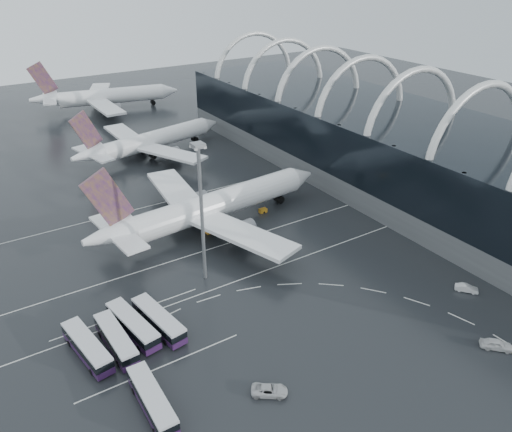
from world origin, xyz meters
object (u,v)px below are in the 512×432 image
van_curve_c (467,288)px  gse_cart_belly_b (261,184)px  gse_cart_belly_e (239,191)px  airliner_gate_b (149,142)px  bus_row_far_a (152,400)px  bus_row_near_b (116,339)px  van_curve_a (269,390)px  gse_cart_belly_c (211,230)px  airliner_gate_c (104,97)px  bus_row_near_c (133,325)px  bus_row_near_d (159,320)px  gse_cart_belly_a (263,210)px  airliner_main (209,207)px  van_curve_b (496,344)px  bus_row_near_a (87,347)px  floodlight_mast (201,197)px

van_curve_c → gse_cart_belly_b: 64.71m
van_curve_c → gse_cart_belly_e: size_ratio=1.90×
airliner_gate_b → bus_row_far_a: size_ratio=4.18×
bus_row_near_b → airliner_gate_b: bearing=-27.5°
van_curve_a → gse_cart_belly_c: (15.86, 48.67, -0.11)m
van_curve_c → airliner_gate_c: bearing=57.9°
bus_row_near_c → airliner_gate_c: bearing=-24.8°
bus_row_near_b → bus_row_near_d: 7.99m
gse_cart_belly_a → gse_cart_belly_b: bearing=58.1°
airliner_gate_c → airliner_gate_b: bearing=-83.3°
bus_row_near_b → gse_cart_belly_c: bus_row_near_b is taller
airliner_main → bus_row_near_b: bearing=-144.4°
van_curve_a → van_curve_b: van_curve_b is taller
gse_cart_belly_b → gse_cart_belly_e: (-8.00, -1.02, 0.12)m
van_curve_c → gse_cart_belly_e: (-14.18, 63.39, -0.09)m
airliner_gate_b → gse_cart_belly_e: 42.57m
gse_cart_belly_a → gse_cart_belly_e: gse_cart_belly_e is taller
bus_row_near_d → gse_cart_belly_a: size_ratio=6.97×
airliner_main → van_curve_c: bearing=-64.5°
bus_row_near_a → gse_cart_belly_c: (36.50, 25.75, -1.18)m
floodlight_mast → gse_cart_belly_e: (27.00, 31.41, -17.62)m
gse_cart_belly_a → gse_cart_belly_e: 13.32m
van_curve_b → bus_row_near_c: bearing=100.1°
bus_row_near_c → bus_row_far_a: bearing=159.7°
bus_row_near_a → gse_cart_belly_c: bearing=-63.0°
bus_row_near_c → van_curve_c: bearing=-120.4°
airliner_main → gse_cart_belly_c: airliner_main is taller
airliner_gate_b → gse_cart_belly_c: bearing=-110.6°
gse_cart_belly_c → floodlight_mast: bearing=-121.3°
bus_row_far_a → van_curve_b: 56.85m
bus_row_near_b → van_curve_b: (53.66, -34.56, -0.91)m
van_curve_c → gse_cart_belly_a: van_curve_c is taller
van_curve_b → airliner_main: bearing=64.2°
airliner_gate_c → gse_cart_belly_e: (4.62, -103.95, -4.82)m
bus_row_near_a → bus_row_far_a: 16.77m
gse_cart_belly_c → gse_cart_belly_e: 23.07m
airliner_gate_b → bus_row_near_b: bearing=-128.4°
bus_row_near_b → bus_row_near_d: size_ratio=0.96×
airliner_gate_c → bus_row_near_a: (-49.12, -145.05, -3.61)m
airliner_main → van_curve_a: (-17.04, -51.00, -4.67)m
airliner_gate_b → airliner_gate_c: bearing=72.5°
airliner_gate_c → van_curve_a: bearing=-88.3°
bus_row_near_d → van_curve_c: (55.36, -22.35, -1.12)m
airliner_main → van_curve_b: (20.59, -63.39, -4.56)m
gse_cart_belly_a → airliner_gate_b: bearing=99.1°
airliner_main → bus_row_near_a: airliner_main is taller
bus_row_near_a → gse_cart_belly_a: size_ratio=6.93×
bus_row_far_a → airliner_main: bearing=-35.7°
bus_row_far_a → van_curve_c: (63.15, -6.22, -1.07)m
bus_row_near_a → bus_row_near_b: size_ratio=1.04×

